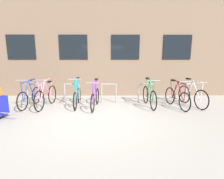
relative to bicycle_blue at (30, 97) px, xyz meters
The scene contains 10 objects.
ground_plane 2.87m from the bicycle_blue, 28.62° to the right, with size 42.00×42.00×0.00m, color #9E998E.
storefront_building 6.41m from the bicycle_blue, 65.21° to the left, with size 28.00×7.20×5.43m.
bike_rack 2.99m from the bicycle_blue, 10.31° to the left, with size 6.63×0.05×0.78m.
bicycle_blue is the anchor object (origin of this frame).
bicycle_green 4.47m from the bicycle_blue, ahead, with size 0.44×1.69×1.07m.
bicycle_purple 2.46m from the bicycle_blue, ahead, with size 0.44×1.69×1.05m.
bicycle_white 6.11m from the bicycle_blue, ahead, with size 0.51×1.65×1.05m.
bicycle_maroon 5.45m from the bicycle_blue, ahead, with size 0.46×1.63×1.04m.
bicycle_pink 0.62m from the bicycle_blue, ahead, with size 0.44×1.82×1.09m.
bicycle_teal 1.75m from the bicycle_blue, ahead, with size 0.44×1.66×1.11m.
Camera 1 is at (0.52, -4.68, 1.77)m, focal length 26.55 mm.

